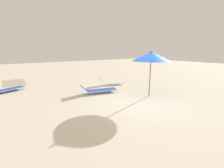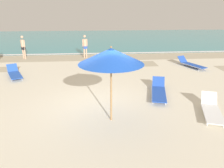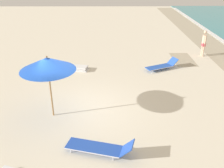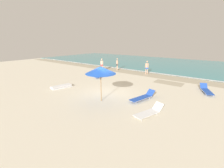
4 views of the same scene
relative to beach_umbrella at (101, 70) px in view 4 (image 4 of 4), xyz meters
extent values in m
cube|color=beige|center=(-0.39, 0.92, -2.37)|extent=(60.00, 60.00, 0.16)
cube|color=#B3A68B|center=(-0.39, 10.22, -2.29)|extent=(57.00, 2.20, 0.00)
cube|color=#B3A68B|center=(-6.79, 7.20, -2.29)|extent=(2.67, 1.32, 0.00)
cube|color=#B3A68B|center=(2.39, 7.92, -2.29)|extent=(2.88, 1.56, 0.00)
cube|color=teal|center=(-0.39, 21.22, -2.26)|extent=(60.00, 19.39, 0.06)
cube|color=white|center=(-0.39, 11.58, -2.22)|extent=(56.00, 0.44, 0.01)
cylinder|color=#9E7547|center=(0.00, 0.00, -1.14)|extent=(0.06, 0.06, 2.30)
cone|color=blue|center=(0.00, 0.00, 0.01)|extent=(2.15, 2.15, 0.51)
cylinder|color=#163D95|center=(0.00, 0.00, -0.24)|extent=(2.09, 2.09, 0.01)
sphere|color=#9E7547|center=(0.00, 0.00, 0.29)|extent=(0.07, 0.07, 0.07)
cube|color=white|center=(-5.04, 0.13, -2.23)|extent=(0.95, 1.88, 0.03)
cube|color=silver|center=(-5.04, 0.13, -2.26)|extent=(0.97, 1.92, 0.04)
cube|color=white|center=(-5.05, 0.05, -2.15)|extent=(0.95, 1.88, 0.03)
cube|color=silver|center=(-5.05, 0.05, -2.18)|extent=(0.97, 1.92, 0.04)
cube|color=white|center=(-5.05, 0.09, -2.06)|extent=(0.95, 1.88, 0.03)
cube|color=silver|center=(-5.05, 0.09, -2.09)|extent=(0.97, 1.92, 0.04)
cube|color=blue|center=(2.25, 1.83, -2.11)|extent=(1.05, 1.97, 0.03)
cylinder|color=silver|center=(1.96, 1.91, -2.11)|extent=(0.50, 1.83, 0.03)
cylinder|color=silver|center=(2.54, 1.76, -2.11)|extent=(0.50, 1.83, 0.03)
cube|color=blue|center=(2.54, 2.93, -1.92)|extent=(0.66, 0.54, 0.41)
cylinder|color=silver|center=(1.82, 1.19, -2.21)|extent=(0.03, 0.03, 0.16)
cylinder|color=silver|center=(2.32, 1.06, -2.21)|extent=(0.03, 0.03, 0.16)
cylinder|color=silver|center=(2.19, 2.61, -2.21)|extent=(0.03, 0.03, 0.16)
cylinder|color=silver|center=(2.68, 2.48, -2.21)|extent=(0.03, 0.03, 0.16)
cube|color=blue|center=(-5.01, 5.28, -2.11)|extent=(1.25, 1.73, 0.03)
cylinder|color=silver|center=(-5.28, 5.15, -2.11)|extent=(0.73, 1.48, 0.03)
cylinder|color=silver|center=(-4.74, 5.41, -2.11)|extent=(0.73, 1.48, 0.03)
cube|color=blue|center=(-5.45, 6.19, -1.92)|extent=(0.70, 0.63, 0.40)
cylinder|color=silver|center=(-4.96, 4.59, -2.21)|extent=(0.03, 0.03, 0.16)
cylinder|color=silver|center=(-4.50, 4.81, -2.21)|extent=(0.03, 0.03, 0.16)
cylinder|color=silver|center=(-5.51, 5.74, -2.21)|extent=(0.03, 0.03, 0.16)
cylinder|color=silver|center=(-5.05, 5.96, -2.21)|extent=(0.03, 0.03, 0.16)
cube|color=blue|center=(5.98, 6.57, -2.11)|extent=(1.21, 1.86, 0.03)
cylinder|color=silver|center=(5.70, 6.46, -2.11)|extent=(0.68, 1.66, 0.03)
cylinder|color=silver|center=(6.26, 6.68, -2.11)|extent=(0.68, 1.66, 0.03)
cube|color=blue|center=(5.58, 7.58, -1.93)|extent=(0.69, 0.60, 0.40)
cylinder|color=silver|center=(5.99, 5.83, -2.21)|extent=(0.03, 0.03, 0.16)
cylinder|color=silver|center=(6.47, 6.02, -2.21)|extent=(0.03, 0.03, 0.16)
cylinder|color=silver|center=(5.49, 7.12, -2.21)|extent=(0.03, 0.03, 0.16)
cylinder|color=silver|center=(5.96, 7.30, -2.21)|extent=(0.03, 0.03, 0.16)
cube|color=white|center=(3.64, -0.17, -2.11)|extent=(1.10, 1.72, 0.03)
cylinder|color=silver|center=(3.36, -0.07, -2.11)|extent=(0.56, 1.53, 0.03)
cylinder|color=silver|center=(3.92, -0.27, -2.11)|extent=(0.56, 1.53, 0.03)
cube|color=white|center=(3.97, 0.77, -1.91)|extent=(0.68, 0.57, 0.42)
cylinder|color=silver|center=(3.19, -0.68, -2.21)|extent=(0.03, 0.03, 0.16)
cylinder|color=silver|center=(3.67, -0.85, -2.21)|extent=(0.03, 0.03, 0.16)
cylinder|color=silver|center=(3.61, 0.50, -2.21)|extent=(0.03, 0.03, 0.16)
cylinder|color=silver|center=(4.09, 0.34, -2.21)|extent=(0.03, 0.03, 0.16)
cylinder|color=beige|center=(-7.41, 8.71, -1.84)|extent=(0.11, 0.11, 0.90)
cylinder|color=beige|center=(-7.61, 8.69, -1.84)|extent=(0.11, 0.11, 0.90)
cube|color=#D13D4C|center=(-7.51, 8.70, -1.47)|extent=(0.31, 0.21, 0.24)
cylinder|color=beige|center=(-7.51, 8.70, -1.11)|extent=(0.27, 0.27, 0.55)
cylinder|color=beige|center=(-7.33, 8.71, -1.12)|extent=(0.08, 0.08, 0.55)
cylinder|color=beige|center=(-7.70, 8.68, -1.12)|extent=(0.08, 0.08, 0.55)
sphere|color=beige|center=(-7.51, 8.70, -0.63)|extent=(0.21, 0.21, 0.21)
cylinder|color=tan|center=(-5.86, 10.29, -1.84)|extent=(0.11, 0.11, 0.90)
cylinder|color=tan|center=(-6.03, 10.40, -1.84)|extent=(0.11, 0.11, 0.90)
cube|color=black|center=(-5.95, 10.34, -1.47)|extent=(0.35, 0.32, 0.24)
cylinder|color=tan|center=(-5.95, 10.34, -1.11)|extent=(0.27, 0.27, 0.55)
cylinder|color=tan|center=(-5.80, 10.24, -1.12)|extent=(0.08, 0.08, 0.55)
cylinder|color=tan|center=(-6.09, 10.45, -1.12)|extent=(0.08, 0.08, 0.55)
sphere|color=tan|center=(-5.95, 10.34, -0.63)|extent=(0.21, 0.21, 0.21)
cylinder|color=tan|center=(-1.31, 10.28, -1.84)|extent=(0.11, 0.11, 0.90)
cylinder|color=tan|center=(-1.15, 10.40, -1.84)|extent=(0.11, 0.11, 0.90)
cube|color=#2D51B2|center=(-1.23, 10.34, -1.47)|extent=(0.35, 0.32, 0.24)
cylinder|color=tan|center=(-1.23, 10.34, -1.11)|extent=(0.27, 0.27, 0.55)
cylinder|color=tan|center=(-1.38, 10.23, -1.12)|extent=(0.08, 0.08, 0.55)
cylinder|color=tan|center=(-1.08, 10.44, -1.12)|extent=(0.08, 0.08, 0.55)
sphere|color=tan|center=(-1.23, 10.34, -0.63)|extent=(0.21, 0.21, 0.21)
camera|label=1|loc=(-5.52, 6.73, 0.35)|focal=24.00mm
camera|label=2|loc=(-0.54, -6.87, 1.49)|focal=35.00mm
camera|label=3|loc=(8.88, 2.42, 3.40)|focal=40.00mm
camera|label=4|loc=(6.83, -7.64, 1.98)|focal=24.00mm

